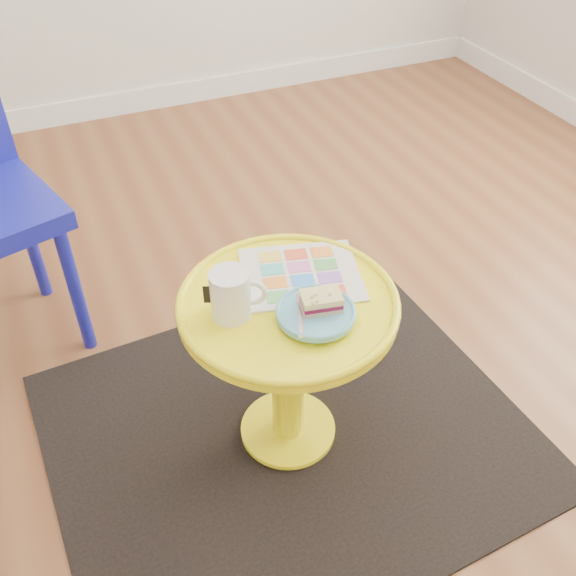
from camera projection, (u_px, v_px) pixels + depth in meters
name	position (u px, v px, depth m)	size (l,w,h in m)	color
floor	(299.00, 351.00, 2.09)	(4.00, 4.00, 0.00)	brown
rug	(288.00, 431.00, 1.85)	(1.30, 1.10, 0.01)	black
side_table	(288.00, 343.00, 1.62)	(0.53, 0.53, 0.50)	#FFEE15
newspaper	(301.00, 274.00, 1.60)	(0.29, 0.25, 0.01)	silver
mug	(231.00, 293.00, 1.45)	(0.13, 0.09, 0.12)	white
plate	(316.00, 313.00, 1.46)	(0.18, 0.18, 0.02)	#5EA8C7
cake_slice	(321.00, 301.00, 1.45)	(0.10, 0.08, 0.04)	#D3BC8C
fork	(301.00, 313.00, 1.45)	(0.07, 0.14, 0.00)	silver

